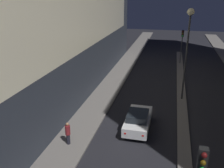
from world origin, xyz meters
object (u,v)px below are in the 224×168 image
object	(u,v)px
traffic_light_mid	(182,39)
pedestrian_on_left_sidewalk	(68,133)
car_left_lane	(138,120)
street_lamp	(188,34)

from	to	relation	value
traffic_light_mid	pedestrian_on_left_sidewalk	xyz separation A→B (m)	(-7.55, -22.64, -2.60)
traffic_light_mid	pedestrian_on_left_sidewalk	size ratio (longest dim) A/B	2.94
car_left_lane	pedestrian_on_left_sidewalk	distance (m)	5.32
pedestrian_on_left_sidewalk	traffic_light_mid	bearing A→B (deg)	71.55
traffic_light_mid	street_lamp	bearing A→B (deg)	-90.00
street_lamp	car_left_lane	size ratio (longest dim) A/B	2.01
street_lamp	car_left_lane	world-z (taller)	street_lamp
traffic_light_mid	pedestrian_on_left_sidewalk	distance (m)	24.01
pedestrian_on_left_sidewalk	street_lamp	bearing A→B (deg)	51.68
street_lamp	pedestrian_on_left_sidewalk	world-z (taller)	street_lamp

